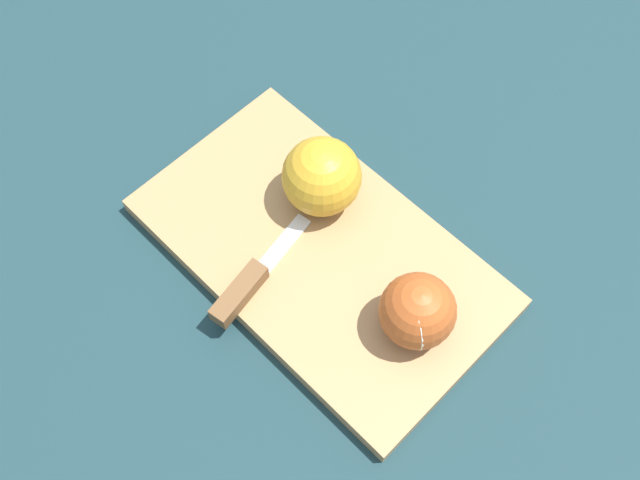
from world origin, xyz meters
TOP-DOWN VIEW (x-y plane):
  - ground_plane at (0.00, 0.00)m, footprint 4.00×4.00m
  - cutting_board at (0.00, 0.00)m, footprint 0.40×0.24m
  - apple_half_left at (-0.13, 0.00)m, footprint 0.08×0.08m
  - apple_half_right at (0.04, -0.05)m, footprint 0.08×0.08m
  - knife at (0.02, 0.09)m, footprint 0.04×0.15m

SIDE VIEW (x-z plane):
  - ground_plane at x=0.00m, z-range 0.00..0.00m
  - cutting_board at x=0.00m, z-range 0.00..0.02m
  - knife at x=0.02m, z-range 0.02..0.04m
  - apple_half_left at x=-0.13m, z-range 0.02..0.10m
  - apple_half_right at x=0.04m, z-range 0.02..0.10m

